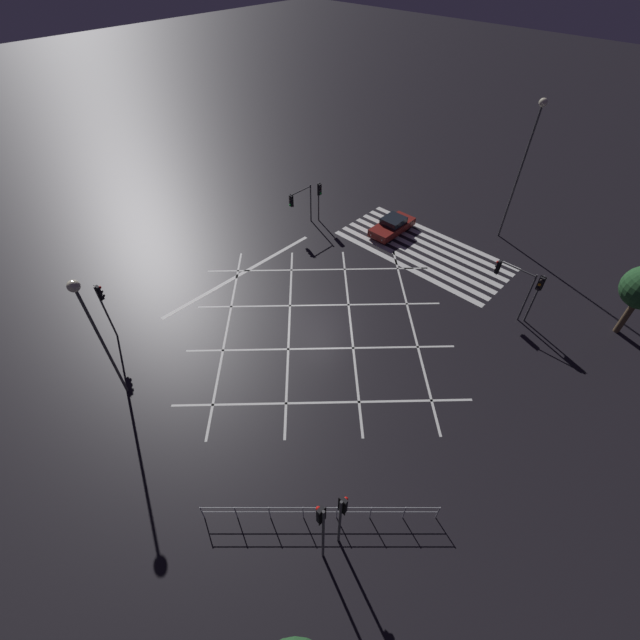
{
  "coord_description": "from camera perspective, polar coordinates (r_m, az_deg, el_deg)",
  "views": [
    {
      "loc": [
        -13.27,
        13.91,
        18.99
      ],
      "look_at": [
        0.0,
        0.0,
        0.51
      ],
      "focal_mm": 24.0,
      "sensor_mm": 36.0,
      "label": 1
    }
  ],
  "objects": [
    {
      "name": "pedestrian_railing",
      "position": [
        19.75,
        0.0,
        -24.13
      ],
      "size": [
        7.29,
        6.96,
        1.05
      ],
      "rotation": [
        0.0,
        0.0,
        -2.38
      ],
      "color": "#9EA0A5",
      "rests_on": "ground_plane"
    },
    {
      "name": "traffic_light_nw_main",
      "position": [
        16.95,
        0.21,
        -25.57
      ],
      "size": [
        0.39,
        0.36,
        4.37
      ],
      "color": "#424244",
      "rests_on": "ground_plane"
    },
    {
      "name": "ground_plane",
      "position": [
        27.02,
        0.0,
        -0.78
      ],
      "size": [
        200.0,
        200.0,
        0.0
      ],
      "primitive_type": "plane",
      "color": "black"
    },
    {
      "name": "traffic_light_sw_cross",
      "position": [
        28.7,
        27.01,
        3.56
      ],
      "size": [
        0.36,
        0.39,
        3.61
      ],
      "rotation": [
        0.0,
        0.0,
        1.57
      ],
      "color": "#424244",
      "rests_on": "ground_plane"
    },
    {
      "name": "street_lamp_west",
      "position": [
        22.13,
        -28.46,
        0.53
      ],
      "size": [
        0.55,
        0.55,
        7.65
      ],
      "color": "#424244",
      "rests_on": "ground_plane"
    },
    {
      "name": "traffic_light_ne_cross",
      "position": [
        27.53,
        -26.99,
        2.27
      ],
      "size": [
        0.36,
        0.39,
        3.9
      ],
      "rotation": [
        0.0,
        0.0,
        -1.57
      ],
      "color": "#424244",
      "rests_on": "ground_plane"
    },
    {
      "name": "waiting_car",
      "position": [
        35.76,
        9.62,
        12.29
      ],
      "size": [
        1.75,
        4.15,
        1.27
      ],
      "rotation": [
        0.0,
        0.0,
        1.57
      ],
      "color": "maroon",
      "rests_on": "ground_plane"
    },
    {
      "name": "street_lamp_east",
      "position": [
        34.95,
        26.07,
        20.2
      ],
      "size": [
        0.55,
        0.55,
        10.3
      ],
      "color": "#424244",
      "rests_on": "ground_plane"
    },
    {
      "name": "traffic_light_se_cross",
      "position": [
        35.12,
        -2.83,
        15.64
      ],
      "size": [
        0.36,
        2.42,
        3.28
      ],
      "rotation": [
        0.0,
        0.0,
        1.57
      ],
      "color": "#424244",
      "rests_on": "ground_plane"
    },
    {
      "name": "traffic_light_sw_main",
      "position": [
        28.87,
        24.07,
        5.15
      ],
      "size": [
        2.52,
        0.36,
        3.62
      ],
      "color": "#424244",
      "rests_on": "ground_plane"
    },
    {
      "name": "road_markings",
      "position": [
        31.95,
        9.19,
        6.78
      ],
      "size": [
        19.74,
        24.36,
        0.01
      ],
      "color": "silver",
      "rests_on": "ground_plane"
    },
    {
      "name": "traffic_light_se_main",
      "position": [
        35.98,
        -0.08,
        16.39
      ],
      "size": [
        0.39,
        0.36,
        3.33
      ],
      "rotation": [
        0.0,
        0.0,
        3.14
      ],
      "color": "#424244",
      "rests_on": "ground_plane"
    },
    {
      "name": "traffic_light_nw_cross",
      "position": [
        17.57,
        2.96,
        -24.22
      ],
      "size": [
        0.36,
        0.39,
        3.77
      ],
      "rotation": [
        0.0,
        0.0,
        -1.57
      ],
      "color": "#424244",
      "rests_on": "ground_plane"
    }
  ]
}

